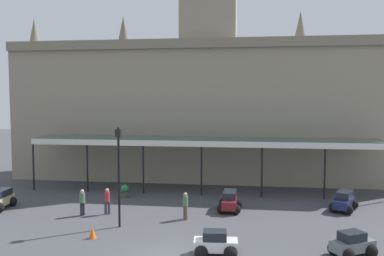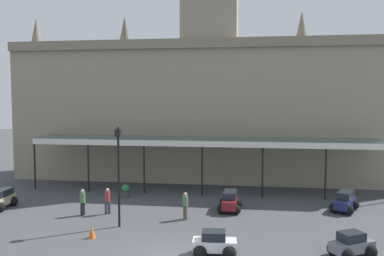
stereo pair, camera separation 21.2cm
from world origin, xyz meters
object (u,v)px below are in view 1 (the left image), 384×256
(victorian_lamppost, at_px, (119,166))
(car_white_sedan, at_px, (216,245))
(car_beige_estate, at_px, (0,201))
(pedestrian_beside_cars, at_px, (185,205))
(car_navy_estate, at_px, (344,202))
(pedestrian_near_entrance, at_px, (107,200))
(car_maroon_estate, at_px, (230,202))
(car_grey_sedan, at_px, (352,246))
(traffic_cone, at_px, (92,233))
(pedestrian_crossing_forecourt, at_px, (82,201))
(planter_by_canopy, at_px, (125,191))

(victorian_lamppost, bearing_deg, car_white_sedan, -31.05)
(car_beige_estate, bearing_deg, pedestrian_beside_cars, -3.04)
(car_white_sedan, bearing_deg, car_beige_estate, 157.88)
(car_white_sedan, relative_size, car_navy_estate, 0.87)
(pedestrian_near_entrance, height_order, victorian_lamppost, victorian_lamppost)
(car_maroon_estate, height_order, pedestrian_beside_cars, pedestrian_beside_cars)
(car_grey_sedan, bearing_deg, traffic_cone, 176.71)
(pedestrian_near_entrance, bearing_deg, car_white_sedan, -38.40)
(car_maroon_estate, bearing_deg, pedestrian_crossing_forecourt, -165.63)
(pedestrian_near_entrance, bearing_deg, car_grey_sedan, -20.35)
(car_beige_estate, relative_size, car_grey_sedan, 1.02)
(pedestrian_beside_cars, bearing_deg, pedestrian_near_entrance, 175.12)
(car_white_sedan, distance_m, pedestrian_near_entrance, 9.34)
(pedestrian_crossing_forecourt, bearing_deg, car_beige_estate, 173.07)
(car_beige_estate, height_order, pedestrian_near_entrance, pedestrian_near_entrance)
(planter_by_canopy, bearing_deg, pedestrian_near_entrance, -87.63)
(car_white_sedan, bearing_deg, pedestrian_near_entrance, 141.60)
(car_white_sedan, height_order, pedestrian_beside_cars, pedestrian_beside_cars)
(victorian_lamppost, bearing_deg, planter_by_canopy, 104.51)
(car_beige_estate, xyz_separation_m, car_white_sedan, (14.84, -6.03, -0.06))
(car_maroon_estate, height_order, planter_by_canopy, car_maroon_estate)
(car_white_sedan, height_order, victorian_lamppost, victorian_lamppost)
(victorian_lamppost, xyz_separation_m, planter_by_canopy, (-1.72, 6.64, -3.03))
(car_beige_estate, bearing_deg, traffic_cone, -28.97)
(car_maroon_estate, xyz_separation_m, pedestrian_near_entrance, (-7.70, -1.84, 0.34))
(car_navy_estate, bearing_deg, pedestrian_beside_cars, -162.17)
(car_beige_estate, height_order, pedestrian_beside_cars, pedestrian_beside_cars)
(car_maroon_estate, bearing_deg, car_beige_estate, -173.98)
(car_beige_estate, xyz_separation_m, victorian_lamppost, (9.07, -2.56, 2.96))
(pedestrian_near_entrance, xyz_separation_m, pedestrian_beside_cars, (5.08, -0.43, 0.00))
(pedestrian_beside_cars, bearing_deg, car_white_sedan, -67.44)
(car_navy_estate, bearing_deg, victorian_lamppost, -159.37)
(victorian_lamppost, height_order, traffic_cone, victorian_lamppost)
(car_maroon_estate, distance_m, pedestrian_near_entrance, 7.92)
(car_navy_estate, height_order, traffic_cone, car_navy_estate)
(car_navy_estate, xyz_separation_m, victorian_lamppost, (-13.61, -5.12, 2.96))
(car_grey_sedan, bearing_deg, pedestrian_near_entrance, 159.65)
(planter_by_canopy, bearing_deg, car_navy_estate, -5.65)
(car_white_sedan, distance_m, victorian_lamppost, 7.38)
(car_white_sedan, height_order, car_maroon_estate, car_maroon_estate)
(car_beige_estate, bearing_deg, car_white_sedan, -22.12)
(car_maroon_estate, height_order, pedestrian_crossing_forecourt, pedestrian_crossing_forecourt)
(car_beige_estate, distance_m, pedestrian_beside_cars, 12.64)
(pedestrian_crossing_forecourt, distance_m, pedestrian_beside_cars, 6.54)
(car_white_sedan, distance_m, car_navy_estate, 11.63)
(car_grey_sedan, bearing_deg, car_maroon_estate, 130.76)
(car_navy_estate, height_order, pedestrian_crossing_forecourt, pedestrian_crossing_forecourt)
(pedestrian_beside_cars, relative_size, planter_by_canopy, 1.74)
(car_maroon_estate, bearing_deg, traffic_cone, -138.62)
(car_maroon_estate, xyz_separation_m, traffic_cone, (-7.00, -6.16, -0.26))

